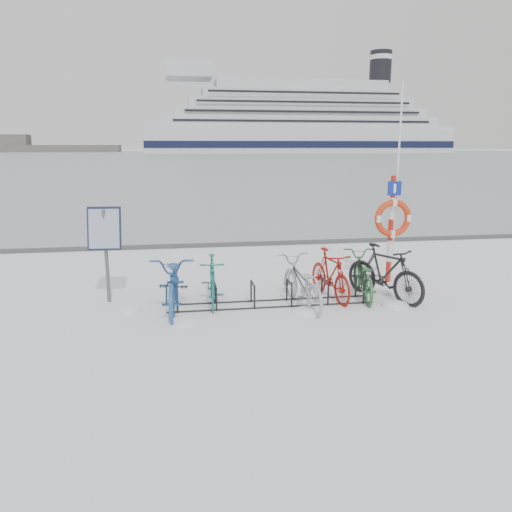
% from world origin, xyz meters
% --- Properties ---
extents(ground, '(900.00, 900.00, 0.00)m').
position_xyz_m(ground, '(0.00, 0.00, 0.00)').
color(ground, white).
rests_on(ground, ground).
extents(ice_sheet, '(400.00, 298.00, 0.02)m').
position_xyz_m(ice_sheet, '(0.00, 155.00, 0.01)').
color(ice_sheet, '#98A5AB').
rests_on(ice_sheet, ground).
extents(quay_edge, '(400.00, 0.25, 0.10)m').
position_xyz_m(quay_edge, '(0.00, 5.90, 0.05)').
color(quay_edge, '#3F3F42').
rests_on(quay_edge, ground).
extents(bike_rack, '(4.00, 0.48, 0.46)m').
position_xyz_m(bike_rack, '(0.00, 0.00, 0.18)').
color(bike_rack, black).
rests_on(bike_rack, ground).
extents(info_board, '(0.65, 0.28, 1.89)m').
position_xyz_m(info_board, '(-3.14, 0.65, 1.36)').
color(info_board, '#595B5E').
rests_on(info_board, ground).
extents(lifebuoy_station, '(0.84, 0.23, 4.35)m').
position_xyz_m(lifebuoy_station, '(2.93, 1.16, 1.46)').
color(lifebuoy_station, '#A91C0D').
rests_on(lifebuoy_station, ground).
extents(cruise_ferry, '(125.62, 23.72, 41.28)m').
position_xyz_m(cruise_ferry, '(48.27, 198.53, 11.24)').
color(cruise_ferry, white).
rests_on(cruise_ferry, ground).
extents(bike_0, '(0.84, 2.21, 1.14)m').
position_xyz_m(bike_0, '(-1.85, -0.01, 0.57)').
color(bike_0, '#25538E').
rests_on(bike_0, ground).
extents(bike_1, '(0.55, 1.63, 0.96)m').
position_xyz_m(bike_1, '(-1.12, 0.28, 0.48)').
color(bike_1, '#186B64').
rests_on(bike_1, ground).
extents(bike_2, '(0.92, 1.94, 0.98)m').
position_xyz_m(bike_2, '(0.56, -0.15, 0.49)').
color(bike_2, '#9B9CA2').
rests_on(bike_2, ground).
extents(bike_3, '(0.75, 1.76, 1.03)m').
position_xyz_m(bike_3, '(1.26, 0.26, 0.51)').
color(bike_3, maroon).
rests_on(bike_3, ground).
extents(bike_4, '(0.92, 1.89, 0.95)m').
position_xyz_m(bike_4, '(1.94, 0.25, 0.47)').
color(bike_4, '#265B31').
rests_on(bike_4, ground).
extents(bike_5, '(1.38, 1.91, 1.14)m').
position_xyz_m(bike_5, '(2.32, 0.03, 0.57)').
color(bike_5, black).
rests_on(bike_5, ground).
extents(snow_drifts, '(5.76, 2.06, 0.20)m').
position_xyz_m(snow_drifts, '(0.59, -0.23, 0.00)').
color(snow_drifts, white).
rests_on(snow_drifts, ground).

